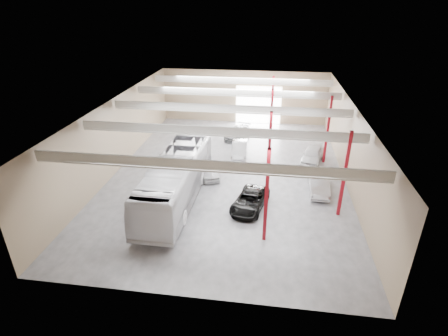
% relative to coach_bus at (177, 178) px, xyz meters
% --- Properties ---
extents(depot_shell, '(22.12, 32.12, 7.06)m').
position_rel_coach_bus_xyz_m(depot_shell, '(3.85, 5.82, 3.01)').
color(depot_shell, '#4F4E54').
rests_on(depot_shell, ground).
extents(coach_bus, '(3.45, 14.13, 3.93)m').
position_rel_coach_bus_xyz_m(coach_bus, '(0.00, 0.00, 0.00)').
color(coach_bus, silver).
rests_on(coach_bus, ground).
extents(black_sedan, '(3.35, 5.31, 1.37)m').
position_rel_coach_bus_xyz_m(black_sedan, '(6.22, -0.71, -1.28)').
color(black_sedan, black).
rests_on(black_sedan, ground).
extents(car_row_a, '(2.91, 4.37, 1.38)m').
position_rel_coach_bus_xyz_m(car_row_a, '(1.91, 4.49, -1.27)').
color(car_row_a, silver).
rests_on(car_row_a, ground).
extents(car_row_b, '(1.81, 4.64, 1.51)m').
position_rel_coach_bus_xyz_m(car_row_b, '(4.31, 9.84, -1.21)').
color(car_row_b, silver).
rests_on(car_row_b, ground).
extents(car_row_c, '(3.27, 4.99, 1.34)m').
position_rel_coach_bus_xyz_m(car_row_c, '(3.54, 15.04, -1.29)').
color(car_row_c, slate).
rests_on(car_row_c, ground).
extents(car_right_near, '(1.67, 4.61, 1.51)m').
position_rel_coach_bus_xyz_m(car_right_near, '(12.02, 2.89, -1.21)').
color(car_right_near, '#B0B0B5').
rests_on(car_right_near, ground).
extents(car_right_far, '(2.98, 4.96, 1.58)m').
position_rel_coach_bus_xyz_m(car_right_far, '(12.02, 9.23, -1.17)').
color(car_right_far, silver).
rests_on(car_right_far, ground).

